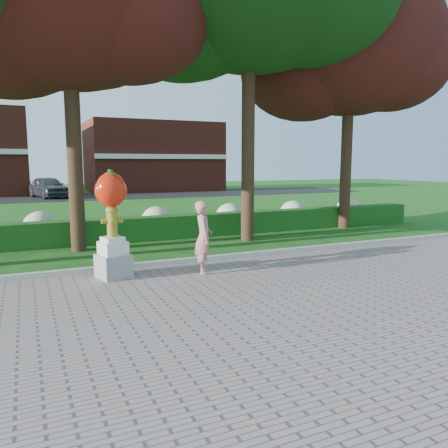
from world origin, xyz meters
name	(u,v)px	position (x,y,z in m)	size (l,w,h in m)	color
ground	(219,297)	(0.00, 0.00, 0.00)	(100.00, 100.00, 0.00)	#124A12
walkway	(358,391)	(0.00, -4.00, 0.02)	(40.00, 14.00, 0.04)	gray
curb	(172,262)	(0.00, 3.00, 0.07)	(40.00, 0.18, 0.15)	#ADADA5
lawn_hedge	(136,229)	(0.00, 7.00, 0.40)	(24.00, 0.70, 0.80)	#174D16
hydrangea_row	(145,220)	(0.57, 8.00, 0.55)	(20.10, 1.10, 0.99)	beige
street	(74,197)	(0.00, 28.00, 0.01)	(50.00, 8.00, 0.02)	black
building_right	(153,157)	(8.00, 34.00, 3.20)	(12.00, 8.00, 6.40)	maroon
tree_far_right	(347,51)	(8.40, 6.58, 6.97)	(7.88, 6.72, 10.21)	black
hydrant_sculpture	(112,221)	(-1.64, 2.25, 1.34)	(0.82, 0.82, 2.45)	gray
woman	(203,237)	(0.38, 1.76, 0.90)	(0.63, 0.41, 1.73)	tan
parked_car	(48,187)	(-1.77, 28.12, 0.83)	(1.91, 4.74, 1.61)	#3C3D43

